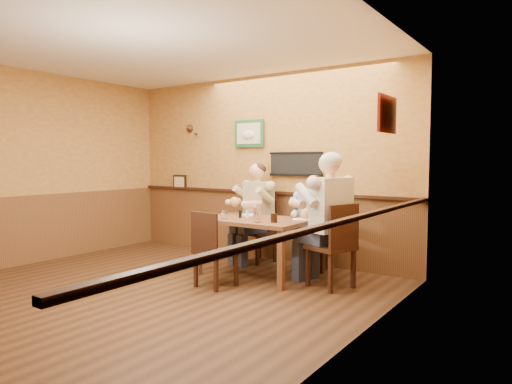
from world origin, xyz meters
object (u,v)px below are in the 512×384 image
chair_back_right (314,240)px  water_glass_left (225,214)px  cola_tumbler (274,218)px  diner_white_elder (331,227)px  pepper_shaker (240,214)px  diner_tan_shirt (258,218)px  salt_shaker (247,214)px  diner_blue_polo (314,228)px  hot_sauce_bottle (255,213)px  chair_near_side (216,249)px  water_glass_mid (257,217)px  chair_back_left (258,231)px  dining_table (255,225)px  chair_right_end (331,245)px

chair_back_right → water_glass_left: size_ratio=7.07×
chair_back_right → cola_tumbler: (-0.09, -0.87, 0.39)m
diner_white_elder → pepper_shaker: (-1.26, -0.11, 0.08)m
diner_tan_shirt → salt_shaker: bearing=-51.8°
diner_blue_polo → hot_sauce_bottle: bearing=-130.9°
chair_near_side → diner_tan_shirt: size_ratio=0.69×
water_glass_mid → pepper_shaker: size_ratio=1.30×
chair_back_left → salt_shaker: chair_back_left is taller
diner_white_elder → water_glass_left: (-1.36, -0.30, 0.09)m
chair_back_right → water_glass_left: water_glass_left is taller
salt_shaker → chair_back_right: bearing=49.7°
chair_back_left → salt_shaker: (0.31, -0.71, 0.34)m
dining_table → diner_white_elder: size_ratio=0.98×
chair_back_right → hot_sauce_bottle: 0.99m
water_glass_left → diner_blue_polo: bearing=49.0°
diner_blue_polo → salt_shaker: diner_blue_polo is taller
diner_blue_polo → water_glass_left: bearing=-142.5°
chair_right_end → diner_white_elder: diner_white_elder is taller
chair_back_right → water_glass_left: (-0.81, -0.93, 0.40)m
chair_near_side → diner_white_elder: size_ratio=0.63×
dining_table → diner_blue_polo: (0.50, 0.69, -0.07)m
chair_near_side → hot_sauce_bottle: bearing=-97.9°
diner_blue_polo → diner_white_elder: size_ratio=0.82×
water_glass_left → cola_tumbler: water_glass_left is taller
chair_back_right → diner_white_elder: (0.55, -0.63, 0.31)m
chair_right_end → dining_table: bearing=-67.9°
chair_back_right → diner_blue_polo: bearing=0.0°
chair_near_side → diner_tan_shirt: diner_tan_shirt is taller
diner_white_elder → cola_tumbler: size_ratio=13.09×
cola_tumbler → pepper_shaker: size_ratio=1.08×
chair_near_side → salt_shaker: (-0.03, 0.67, 0.35)m
chair_back_right → chair_near_side: 1.50m
chair_right_end → water_glass_mid: chair_right_end is taller
chair_near_side → pepper_shaker: bearing=-73.9°
water_glass_left → water_glass_mid: bearing=-2.4°
chair_back_left → chair_right_end: bearing=-8.6°
water_glass_mid → pepper_shaker: (-0.43, 0.22, -0.02)m
chair_near_side → diner_white_elder: 1.39m
water_glass_left → diner_tan_shirt: bearing=96.6°
cola_tumbler → diner_white_elder: bearing=20.8°
chair_back_right → salt_shaker: 1.01m
chair_right_end → water_glass_left: chair_right_end is taller
chair_right_end → diner_blue_polo: size_ratio=0.86×
chair_right_end → chair_near_side: (-1.13, -0.76, -0.05)m
chair_right_end → salt_shaker: bearing=-66.8°
diner_blue_polo → salt_shaker: bearing=-141.7°
dining_table → water_glass_mid: size_ratio=10.62×
hot_sauce_bottle → chair_back_right: bearing=60.5°
chair_back_right → pepper_shaker: 1.09m
hot_sauce_bottle → diner_tan_shirt: bearing=121.7°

